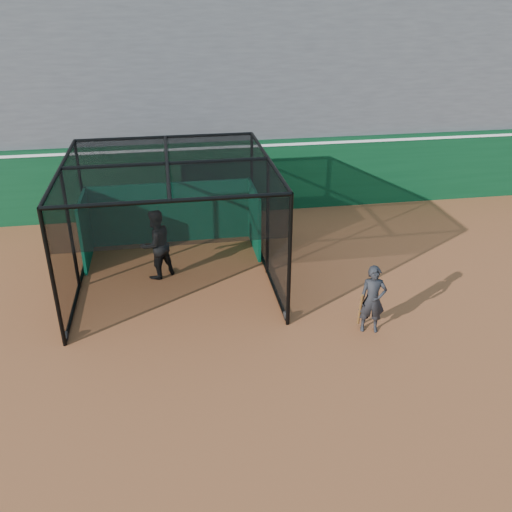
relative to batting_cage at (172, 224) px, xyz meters
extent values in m
plane|color=brown|center=(0.86, -3.74, -1.62)|extent=(120.00, 120.00, 0.00)
cube|color=#0A381C|center=(0.86, 4.76, -0.37)|extent=(50.00, 0.45, 2.50)
cube|color=white|center=(0.86, 4.76, 0.73)|extent=(50.00, 0.50, 0.08)
cube|color=#4C4C4F|center=(0.86, 8.63, 2.26)|extent=(50.00, 7.85, 7.75)
cube|color=#085335|center=(0.00, 2.49, -0.67)|extent=(4.93, 0.10, 1.90)
cylinder|color=black|center=(-2.52, -2.44, -1.51)|extent=(0.08, 0.22, 0.22)
cylinder|color=black|center=(2.52, -2.44, -1.51)|extent=(0.08, 0.22, 0.22)
cylinder|color=black|center=(-2.52, 2.41, -1.51)|extent=(0.08, 0.22, 0.22)
cylinder|color=black|center=(2.52, 2.41, -1.51)|extent=(0.08, 0.22, 0.22)
imported|color=black|center=(-0.45, 0.26, -0.66)|extent=(1.18, 1.13, 1.92)
imported|color=black|center=(4.33, -3.19, -0.80)|extent=(0.67, 0.52, 1.63)
cylinder|color=#593819|center=(4.08, -3.14, -1.07)|extent=(0.15, 0.37, 0.96)
camera|label=1|loc=(0.03, -13.05, 5.50)|focal=38.00mm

